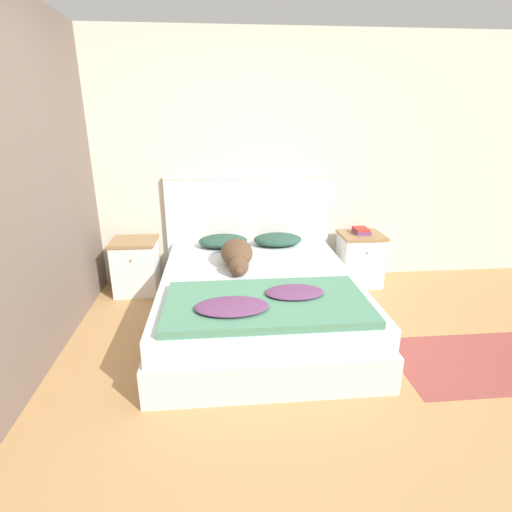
{
  "coord_description": "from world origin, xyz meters",
  "views": [
    {
      "loc": [
        -0.26,
        -2.11,
        1.74
      ],
      "look_at": [
        0.05,
        1.21,
        0.57
      ],
      "focal_mm": 28.0,
      "sensor_mm": 36.0,
      "label": 1
    }
  ],
  "objects_px": {
    "bed": "(258,301)",
    "dog": "(237,254)",
    "pillow_right": "(278,239)",
    "book_stack": "(361,231)",
    "nightstand_right": "(360,259)",
    "pillow_left": "(223,241)",
    "nightstand_left": "(136,266)"
  },
  "relations": [
    {
      "from": "bed",
      "to": "dog",
      "type": "height_order",
      "value": "dog"
    },
    {
      "from": "pillow_right",
      "to": "book_stack",
      "type": "height_order",
      "value": "book_stack"
    },
    {
      "from": "pillow_right",
      "to": "dog",
      "type": "height_order",
      "value": "dog"
    },
    {
      "from": "nightstand_right",
      "to": "dog",
      "type": "bearing_deg",
      "value": -157.59
    },
    {
      "from": "pillow_left",
      "to": "nightstand_left",
      "type": "bearing_deg",
      "value": 179.34
    },
    {
      "from": "pillow_left",
      "to": "book_stack",
      "type": "distance_m",
      "value": 1.47
    },
    {
      "from": "nightstand_left",
      "to": "pillow_right",
      "type": "xyz_separation_m",
      "value": [
        1.47,
        -0.01,
        0.25
      ]
    },
    {
      "from": "pillow_left",
      "to": "dog",
      "type": "distance_m",
      "value": 0.56
    },
    {
      "from": "nightstand_right",
      "to": "pillow_right",
      "type": "relative_size",
      "value": 1.13
    },
    {
      "from": "nightstand_left",
      "to": "nightstand_right",
      "type": "relative_size",
      "value": 1.0
    },
    {
      "from": "nightstand_left",
      "to": "dog",
      "type": "relative_size",
      "value": 0.76
    },
    {
      "from": "pillow_left",
      "to": "pillow_right",
      "type": "distance_m",
      "value": 0.57
    },
    {
      "from": "pillow_left",
      "to": "pillow_right",
      "type": "bearing_deg",
      "value": 0.0
    },
    {
      "from": "nightstand_right",
      "to": "pillow_left",
      "type": "relative_size",
      "value": 1.13
    },
    {
      "from": "nightstand_right",
      "to": "pillow_left",
      "type": "bearing_deg",
      "value": -179.59
    },
    {
      "from": "pillow_right",
      "to": "bed",
      "type": "bearing_deg",
      "value": -109.23
    },
    {
      "from": "nightstand_left",
      "to": "nightstand_right",
      "type": "height_order",
      "value": "same"
    },
    {
      "from": "dog",
      "to": "book_stack",
      "type": "xyz_separation_m",
      "value": [
        1.35,
        0.58,
        0.02
      ]
    },
    {
      "from": "nightstand_right",
      "to": "book_stack",
      "type": "height_order",
      "value": "book_stack"
    },
    {
      "from": "nightstand_left",
      "to": "book_stack",
      "type": "xyz_separation_m",
      "value": [
        2.37,
        0.03,
        0.31
      ]
    },
    {
      "from": "nightstand_left",
      "to": "book_stack",
      "type": "relative_size",
      "value": 2.81
    },
    {
      "from": "bed",
      "to": "pillow_left",
      "type": "distance_m",
      "value": 0.91
    },
    {
      "from": "dog",
      "to": "book_stack",
      "type": "distance_m",
      "value": 1.47
    },
    {
      "from": "pillow_left",
      "to": "dog",
      "type": "height_order",
      "value": "dog"
    },
    {
      "from": "bed",
      "to": "book_stack",
      "type": "height_order",
      "value": "book_stack"
    },
    {
      "from": "pillow_left",
      "to": "bed",
      "type": "bearing_deg",
      "value": -70.77
    },
    {
      "from": "bed",
      "to": "nightstand_right",
      "type": "relative_size",
      "value": 3.67
    },
    {
      "from": "pillow_right",
      "to": "book_stack",
      "type": "relative_size",
      "value": 2.5
    },
    {
      "from": "nightstand_right",
      "to": "pillow_left",
      "type": "xyz_separation_m",
      "value": [
        -1.47,
        -0.01,
        0.25
      ]
    },
    {
      "from": "book_stack",
      "to": "bed",
      "type": "bearing_deg",
      "value": -144.32
    },
    {
      "from": "dog",
      "to": "book_stack",
      "type": "height_order",
      "value": "dog"
    },
    {
      "from": "nightstand_left",
      "to": "pillow_left",
      "type": "xyz_separation_m",
      "value": [
        0.9,
        -0.01,
        0.25
      ]
    }
  ]
}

